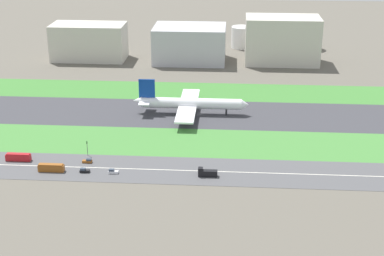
{
  "coord_description": "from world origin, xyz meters",
  "views": [
    {
      "loc": [
        16.99,
        -303.24,
        112.57
      ],
      "look_at": [
        -1.92,
        -36.5,
        6.0
      ],
      "focal_mm": 53.78,
      "sensor_mm": 36.0,
      "label": 1
    }
  ],
  "objects_px": {
    "bus_0": "(18,157)",
    "truck_0": "(207,173)",
    "car_1": "(84,171)",
    "hangar_building": "(190,44)",
    "car_2": "(88,161)",
    "bus_1": "(51,168)",
    "fuel_tank_west": "(242,37)",
    "car_0": "(113,171)",
    "fuel_tank_centre": "(272,40)",
    "office_tower": "(282,40)",
    "fuel_tank_east": "(308,40)",
    "terminal_building": "(89,42)",
    "airliner": "(189,103)",
    "traffic_light": "(87,147)"
  },
  "relations": [
    {
      "from": "car_1",
      "to": "fuel_tank_west",
      "type": "relative_size",
      "value": 0.25
    },
    {
      "from": "car_2",
      "to": "terminal_building",
      "type": "xyz_separation_m",
      "value": [
        -42.26,
        182.0,
        12.43
      ]
    },
    {
      "from": "hangar_building",
      "to": "fuel_tank_west",
      "type": "distance_m",
      "value": 59.86
    },
    {
      "from": "office_tower",
      "to": "bus_1",
      "type": "bearing_deg",
      "value": -120.96
    },
    {
      "from": "airliner",
      "to": "car_2",
      "type": "xyz_separation_m",
      "value": [
        -41.27,
        -68.0,
        -5.31
      ]
    },
    {
      "from": "bus_0",
      "to": "truck_0",
      "type": "height_order",
      "value": "truck_0"
    },
    {
      "from": "car_0",
      "to": "terminal_building",
      "type": "relative_size",
      "value": 0.08
    },
    {
      "from": "car_2",
      "to": "traffic_light",
      "type": "relative_size",
      "value": 0.61
    },
    {
      "from": "traffic_light",
      "to": "office_tower",
      "type": "height_order",
      "value": "office_tower"
    },
    {
      "from": "office_tower",
      "to": "truck_0",
      "type": "bearing_deg",
      "value": -103.42
    },
    {
      "from": "car_1",
      "to": "terminal_building",
      "type": "relative_size",
      "value": 0.08
    },
    {
      "from": "fuel_tank_west",
      "to": "fuel_tank_east",
      "type": "relative_size",
      "value": 0.94
    },
    {
      "from": "fuel_tank_centre",
      "to": "car_0",
      "type": "bearing_deg",
      "value": -109.38
    },
    {
      "from": "airliner",
      "to": "bus_1",
      "type": "relative_size",
      "value": 5.6
    },
    {
      "from": "car_1",
      "to": "fuel_tank_east",
      "type": "distance_m",
      "value": 268.03
    },
    {
      "from": "airliner",
      "to": "office_tower",
      "type": "relative_size",
      "value": 1.22
    },
    {
      "from": "car_0",
      "to": "fuel_tank_west",
      "type": "relative_size",
      "value": 0.25
    },
    {
      "from": "fuel_tank_west",
      "to": "terminal_building",
      "type": "bearing_deg",
      "value": -158.62
    },
    {
      "from": "bus_1",
      "to": "fuel_tank_centre",
      "type": "distance_m",
      "value": 261.76
    },
    {
      "from": "airliner",
      "to": "bus_0",
      "type": "bearing_deg",
      "value": -137.33
    },
    {
      "from": "car_0",
      "to": "fuel_tank_centre",
      "type": "height_order",
      "value": "fuel_tank_centre"
    },
    {
      "from": "car_2",
      "to": "fuel_tank_centre",
      "type": "bearing_deg",
      "value": 66.85
    },
    {
      "from": "car_2",
      "to": "bus_0",
      "type": "height_order",
      "value": "bus_0"
    },
    {
      "from": "airliner",
      "to": "hangar_building",
      "type": "bearing_deg",
      "value": 93.92
    },
    {
      "from": "car_2",
      "to": "bus_1",
      "type": "bearing_deg",
      "value": -144.38
    },
    {
      "from": "fuel_tank_centre",
      "to": "car_1",
      "type": "bearing_deg",
      "value": -112.09
    },
    {
      "from": "airliner",
      "to": "office_tower",
      "type": "height_order",
      "value": "office_tower"
    },
    {
      "from": "car_1",
      "to": "office_tower",
      "type": "relative_size",
      "value": 0.08
    },
    {
      "from": "car_2",
      "to": "fuel_tank_centre",
      "type": "height_order",
      "value": "fuel_tank_centre"
    },
    {
      "from": "car_0",
      "to": "truck_0",
      "type": "xyz_separation_m",
      "value": [
        41.66,
        -0.0,
        0.75
      ]
    },
    {
      "from": "car_0",
      "to": "traffic_light",
      "type": "relative_size",
      "value": 0.61
    },
    {
      "from": "car_1",
      "to": "hangar_building",
      "type": "xyz_separation_m",
      "value": [
        32.56,
        192.0,
        12.12
      ]
    },
    {
      "from": "car_1",
      "to": "fuel_tank_west",
      "type": "bearing_deg",
      "value": -106.85
    },
    {
      "from": "car_1",
      "to": "traffic_light",
      "type": "bearing_deg",
      "value": -81.06
    },
    {
      "from": "terminal_building",
      "to": "fuel_tank_centre",
      "type": "xyz_separation_m",
      "value": [
        139.33,
        45.0,
        -6.83
      ]
    },
    {
      "from": "bus_0",
      "to": "fuel_tank_east",
      "type": "distance_m",
      "value": 276.87
    },
    {
      "from": "car_1",
      "to": "hangar_building",
      "type": "height_order",
      "value": "hangar_building"
    },
    {
      "from": "office_tower",
      "to": "traffic_light",
      "type": "bearing_deg",
      "value": -120.66
    },
    {
      "from": "car_0",
      "to": "bus_1",
      "type": "relative_size",
      "value": 0.38
    },
    {
      "from": "airliner",
      "to": "fuel_tank_west",
      "type": "xyz_separation_m",
      "value": [
        31.39,
        159.0,
        2.3
      ]
    },
    {
      "from": "hangar_building",
      "to": "fuel_tank_centre",
      "type": "height_order",
      "value": "hangar_building"
    },
    {
      "from": "airliner",
      "to": "terminal_building",
      "type": "relative_size",
      "value": 1.19
    },
    {
      "from": "bus_0",
      "to": "office_tower",
      "type": "bearing_deg",
      "value": 53.7
    },
    {
      "from": "car_2",
      "to": "fuel_tank_east",
      "type": "height_order",
      "value": "fuel_tank_east"
    },
    {
      "from": "airliner",
      "to": "traffic_light",
      "type": "bearing_deg",
      "value": -125.75
    },
    {
      "from": "bus_0",
      "to": "terminal_building",
      "type": "height_order",
      "value": "terminal_building"
    },
    {
      "from": "fuel_tank_east",
      "to": "bus_1",
      "type": "bearing_deg",
      "value": -120.55
    },
    {
      "from": "car_1",
      "to": "truck_0",
      "type": "bearing_deg",
      "value": 180.0
    },
    {
      "from": "bus_0",
      "to": "hangar_building",
      "type": "distance_m",
      "value": 193.91
    },
    {
      "from": "terminal_building",
      "to": "hangar_building",
      "type": "xyz_separation_m",
      "value": [
        75.72,
        0.0,
        -0.31
      ]
    }
  ]
}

